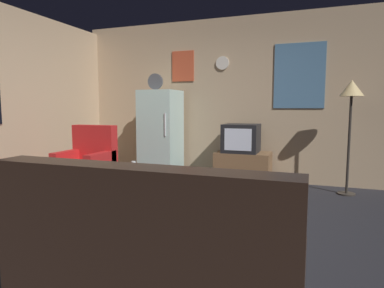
{
  "coord_description": "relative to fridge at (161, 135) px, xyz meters",
  "views": [
    {
      "loc": [
        1.43,
        -3.08,
        1.22
      ],
      "look_at": [
        -0.02,
        0.9,
        0.75
      ],
      "focal_mm": 31.03,
      "sensor_mm": 36.0,
      "label": 1
    }
  ],
  "objects": [
    {
      "name": "couch",
      "position": [
        1.54,
        -3.36,
        -0.44
      ],
      "size": [
        1.7,
        0.8,
        0.92
      ],
      "color": "black",
      "rests_on": "ground_plane"
    },
    {
      "name": "crt_tv",
      "position": [
        1.36,
        0.06,
        -0.01
      ],
      "size": [
        0.54,
        0.51,
        0.44
      ],
      "color": "black",
      "rests_on": "tv_stand"
    },
    {
      "name": "remote_control",
      "position": [
        0.42,
        -1.76,
        -0.29
      ],
      "size": [
        0.16,
        0.07,
        0.02
      ],
      "primitive_type": "cube",
      "rotation": [
        0.0,
        0.0,
        0.16
      ],
      "color": "black",
      "rests_on": "coffee_table"
    },
    {
      "name": "wall_with_art",
      "position": [
        0.98,
        0.48,
        0.6
      ],
      "size": [
        5.2,
        0.12,
        2.69
      ],
      "color": "tan",
      "rests_on": "ground_plane"
    },
    {
      "name": "ground_plane",
      "position": [
        0.97,
        -1.96,
        -0.75
      ],
      "size": [
        12.0,
        12.0,
        0.0
      ],
      "primitive_type": "plane",
      "color": "#232328"
    },
    {
      "name": "wine_glass",
      "position": [
        0.47,
        -1.73,
        -0.23
      ],
      "size": [
        0.05,
        0.05,
        0.15
      ],
      "primitive_type": "cylinder",
      "color": "silver",
      "rests_on": "coffee_table"
    },
    {
      "name": "fridge",
      "position": [
        0.0,
        0.0,
        0.0
      ],
      "size": [
        0.6,
        0.62,
        1.77
      ],
      "color": "silver",
      "rests_on": "ground_plane"
    },
    {
      "name": "mug_ceramic_white",
      "position": [
        0.37,
        -1.7,
        -0.26
      ],
      "size": [
        0.08,
        0.08,
        0.09
      ],
      "primitive_type": "cylinder",
      "color": "silver",
      "rests_on": "coffee_table"
    },
    {
      "name": "coffee_table",
      "position": [
        0.47,
        -1.69,
        -0.53
      ],
      "size": [
        0.72,
        0.72,
        0.45
      ],
      "color": "brown",
      "rests_on": "ground_plane"
    },
    {
      "name": "mug_ceramic_tan",
      "position": [
        0.42,
        -1.65,
        -0.26
      ],
      "size": [
        0.08,
        0.08,
        0.09
      ],
      "primitive_type": "cylinder",
      "color": "tan",
      "rests_on": "coffee_table"
    },
    {
      "name": "armchair",
      "position": [
        -0.61,
        -1.18,
        -0.42
      ],
      "size": [
        0.68,
        0.68,
        0.96
      ],
      "color": "red",
      "rests_on": "ground_plane"
    },
    {
      "name": "standing_lamp",
      "position": [
        2.88,
        -0.02,
        0.6
      ],
      "size": [
        0.32,
        0.32,
        1.59
      ],
      "color": "#332D28",
      "rests_on": "ground_plane"
    },
    {
      "name": "book_stack",
      "position": [
        2.06,
        -0.0,
        -0.7
      ],
      "size": [
        0.21,
        0.18,
        0.12
      ],
      "color": "#6CA243",
      "rests_on": "ground_plane"
    },
    {
      "name": "tv_stand",
      "position": [
        1.39,
        0.06,
        -0.49
      ],
      "size": [
        0.84,
        0.53,
        0.52
      ],
      "color": "brown",
      "rests_on": "ground_plane"
    }
  ]
}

